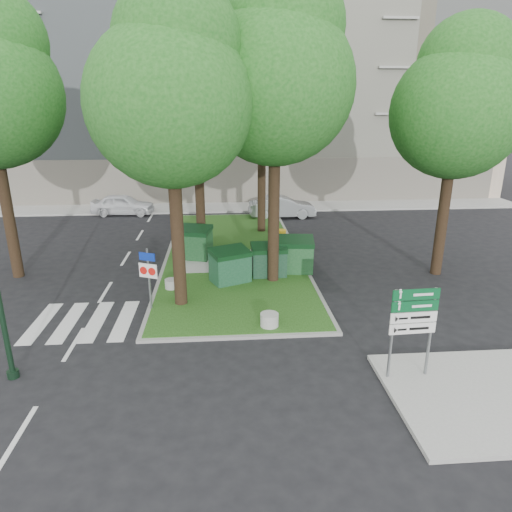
{
  "coord_description": "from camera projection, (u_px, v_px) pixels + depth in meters",
  "views": [
    {
      "loc": [
        0.01,
        -12.49,
        6.81
      ],
      "look_at": [
        1.12,
        1.9,
        2.0
      ],
      "focal_mm": 32.0,
      "sensor_mm": 36.0,
      "label": 1
    }
  ],
  "objects": [
    {
      "name": "median_kerb",
      "position": [
        233.0,
        255.0,
        21.56
      ],
      "size": [
        6.3,
        16.3,
        0.1
      ],
      "primitive_type": "cube",
      "color": "gray",
      "rests_on": "ground"
    },
    {
      "name": "zebra_crossing",
      "position": [
        111.0,
        320.0,
        15.11
      ],
      "size": [
        5.0,
        3.0,
        0.01
      ],
      "primitive_type": "cube",
      "color": "silver",
      "rests_on": "ground"
    },
    {
      "name": "bollard_mid",
      "position": [
        216.0,
        274.0,
        18.34
      ],
      "size": [
        0.55,
        0.55,
        0.39
      ],
      "primitive_type": "cylinder",
      "color": "#A9ABA5",
      "rests_on": "median_island"
    },
    {
      "name": "tree_median_near_right",
      "position": [
        278.0,
        69.0,
        15.91
      ],
      "size": [
        5.6,
        5.6,
        11.46
      ],
      "color": "black",
      "rests_on": "ground"
    },
    {
      "name": "tree_median_near_left",
      "position": [
        172.0,
        87.0,
        13.97
      ],
      "size": [
        5.2,
        5.2,
        10.53
      ],
      "color": "black",
      "rests_on": "ground"
    },
    {
      "name": "ground",
      "position": [
        224.0,
        338.0,
        13.97
      ],
      "size": [
        120.0,
        120.0,
        0.0
      ],
      "primitive_type": "plane",
      "color": "black",
      "rests_on": "ground"
    },
    {
      "name": "dumpster_a",
      "position": [
        193.0,
        243.0,
        20.74
      ],
      "size": [
        1.86,
        1.54,
        1.49
      ],
      "rotation": [
        0.0,
        0.0,
        -0.29
      ],
      "color": "#103D19",
      "rests_on": "median_island"
    },
    {
      "name": "directional_sign",
      "position": [
        413.0,
        319.0,
        11.35
      ],
      "size": [
        1.21,
        0.13,
        2.42
      ],
      "rotation": [
        0.0,
        0.0,
        0.05
      ],
      "color": "slate",
      "rests_on": "sidewalk_corner"
    },
    {
      "name": "tree_median_mid",
      "position": [
        198.0,
        100.0,
        20.27
      ],
      "size": [
        4.8,
        4.8,
        9.99
      ],
      "color": "black",
      "rests_on": "ground"
    },
    {
      "name": "median_island",
      "position": [
        233.0,
        255.0,
        21.55
      ],
      "size": [
        6.0,
        16.0,
        0.12
      ],
      "primitive_type": "cube",
      "color": "#1C4614",
      "rests_on": "ground"
    },
    {
      "name": "dumpster_b",
      "position": [
        230.0,
        265.0,
        17.95
      ],
      "size": [
        1.78,
        1.55,
        1.38
      ],
      "rotation": [
        0.0,
        0.0,
        0.42
      ],
      "color": "#124026",
      "rests_on": "median_island"
    },
    {
      "name": "sidewalk_corner",
      "position": [
        493.0,
        396.0,
        11.11
      ],
      "size": [
        5.0,
        4.0,
        0.12
      ],
      "primitive_type": "cube",
      "color": "#999993",
      "rests_on": "ground"
    },
    {
      "name": "litter_bin",
      "position": [
        281.0,
        237.0,
        22.69
      ],
      "size": [
        0.45,
        0.45,
        0.79
      ],
      "primitive_type": "cylinder",
      "color": "yellow",
      "rests_on": "median_island"
    },
    {
      "name": "apartment_building",
      "position": [
        219.0,
        89.0,
        36.04
      ],
      "size": [
        41.0,
        12.0,
        16.0
      ],
      "primitive_type": "cube",
      "color": "tan",
      "rests_on": "ground"
    },
    {
      "name": "tree_street_right",
      "position": [
        460.0,
        100.0,
        17.21
      ],
      "size": [
        5.0,
        5.0,
        10.06
      ],
      "color": "black",
      "rests_on": "ground"
    },
    {
      "name": "dumpster_c",
      "position": [
        269.0,
        260.0,
        18.67
      ],
      "size": [
        1.45,
        1.04,
        1.32
      ],
      "rotation": [
        0.0,
        0.0,
        0.03
      ],
      "color": "black",
      "rests_on": "median_island"
    },
    {
      "name": "traffic_sign_pole",
      "position": [
        149.0,
        272.0,
        15.36
      ],
      "size": [
        0.64,
        0.31,
        2.27
      ],
      "rotation": [
        0.0,
        0.0,
        -0.42
      ],
      "color": "slate",
      "rests_on": "ground"
    },
    {
      "name": "bollard_left",
      "position": [
        171.0,
        284.0,
        17.42
      ],
      "size": [
        0.5,
        0.5,
        0.35
      ],
      "primitive_type": "cylinder",
      "color": "#969591",
      "rests_on": "median_island"
    },
    {
      "name": "building_sidewalk",
      "position": [
        221.0,
        207.0,
        31.45
      ],
      "size": [
        42.0,
        3.0,
        0.12
      ],
      "primitive_type": "cube",
      "color": "#999993",
      "rests_on": "ground"
    },
    {
      "name": "car_white",
      "position": [
        123.0,
        204.0,
        29.44
      ],
      "size": [
        4.07,
        1.9,
        1.35
      ],
      "primitive_type": "imported",
      "rotation": [
        0.0,
        0.0,
        1.49
      ],
      "color": "white",
      "rests_on": "ground"
    },
    {
      "name": "car_silver",
      "position": [
        282.0,
        207.0,
        28.69
      ],
      "size": [
        4.2,
        1.57,
        1.37
      ],
      "primitive_type": "imported",
      "rotation": [
        0.0,
        0.0,
        1.6
      ],
      "color": "#919598",
      "rests_on": "ground"
    },
    {
      "name": "tree_median_far",
      "position": [
        264.0,
        73.0,
        22.91
      ],
      "size": [
        5.8,
        5.8,
        11.93
      ],
      "color": "black",
      "rests_on": "ground"
    },
    {
      "name": "bollard_right",
      "position": [
        269.0,
        320.0,
        14.44
      ],
      "size": [
        0.58,
        0.58,
        0.41
      ],
      "primitive_type": "cylinder",
      "color": "#A5A5A0",
      "rests_on": "median_island"
    },
    {
      "name": "dumpster_d",
      "position": [
        294.0,
        255.0,
        19.1
      ],
      "size": [
        1.69,
        1.27,
        1.47
      ],
      "rotation": [
        0.0,
        0.0,
        -0.11
      ],
      "color": "#14431D",
      "rests_on": "median_island"
    }
  ]
}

